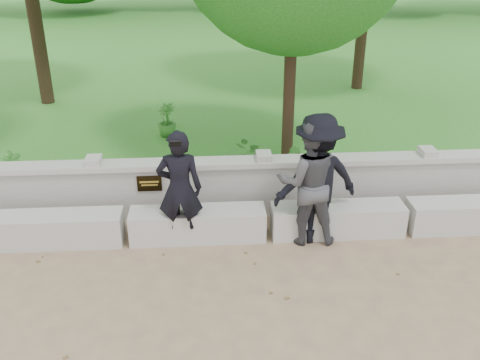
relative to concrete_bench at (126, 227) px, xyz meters
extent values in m
plane|color=#927B59|center=(0.00, -1.90, -0.22)|extent=(80.00, 80.00, 0.00)
cube|color=#2E6F28|center=(0.00, 12.10, -0.10)|extent=(40.00, 22.00, 0.25)
cube|color=#B8B6AE|center=(-1.00, 0.00, 0.00)|extent=(1.90, 0.45, 0.45)
cube|color=#B8B6AE|center=(1.00, 0.00, 0.00)|extent=(1.90, 0.45, 0.45)
cube|color=#B8B6AE|center=(3.00, 0.00, 0.00)|extent=(1.90, 0.45, 0.45)
cube|color=#B8B6AE|center=(5.00, 0.00, 0.00)|extent=(1.90, 0.45, 0.45)
cube|color=#ADABA3|center=(0.00, 0.70, 0.18)|extent=(12.50, 0.25, 0.82)
cube|color=#B8B6AE|center=(0.00, 0.70, 0.64)|extent=(12.50, 0.35, 0.08)
cube|color=black|center=(0.30, 0.56, 0.40)|extent=(0.36, 0.02, 0.24)
imported|color=black|center=(0.78, -0.10, 0.61)|extent=(0.62, 0.42, 1.67)
cube|color=black|center=(0.78, -0.43, 1.39)|extent=(0.14, 0.02, 0.07)
imported|color=#404045|center=(2.52, -0.12, 0.67)|extent=(0.90, 0.72, 1.78)
imported|color=black|center=(2.64, -0.10, 0.70)|extent=(1.32, 0.94, 1.85)
cylinder|color=#382619|center=(-2.59, 6.07, 2.30)|extent=(0.31, 0.31, 4.55)
cylinder|color=#382619|center=(2.59, 2.20, 1.53)|extent=(0.20, 0.20, 3.02)
cylinder|color=#382619|center=(5.12, 6.82, 2.04)|extent=(0.27, 0.27, 4.04)
imported|color=#306D25|center=(-1.90, 1.40, 0.33)|extent=(0.36, 0.39, 0.61)
imported|color=#306D25|center=(2.56, 1.40, 0.29)|extent=(0.27, 0.32, 0.54)
imported|color=#306D25|center=(1.93, 1.40, 0.35)|extent=(0.76, 0.77, 0.65)
imported|color=#306D25|center=(0.38, 3.55, 0.36)|extent=(0.50, 0.49, 0.66)
camera|label=1|loc=(1.14, -6.59, 3.77)|focal=40.00mm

